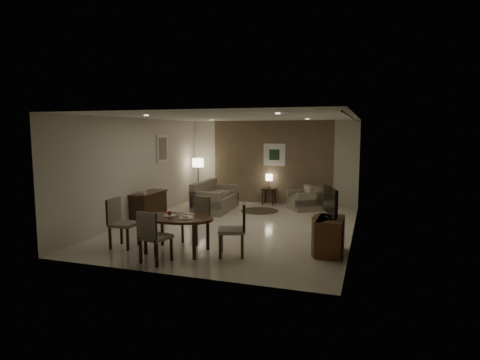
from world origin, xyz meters
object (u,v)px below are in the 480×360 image
(tv_cabinet, at_px, (330,236))
(chair_left, at_px, (124,223))
(chair_near, at_px, (156,236))
(chair_far, at_px, (195,220))
(console_desk, at_px, (149,206))
(armchair, at_px, (303,198))
(dining_table, at_px, (177,235))
(floor_lamp, at_px, (198,180))
(sofa, at_px, (216,196))
(chair_right, at_px, (232,230))
(side_table, at_px, (269,196))

(tv_cabinet, xyz_separation_m, chair_left, (-4.03, -0.89, 0.15))
(chair_near, height_order, chair_far, same)
(console_desk, xyz_separation_m, armchair, (3.67, 2.70, -0.02))
(chair_left, bearing_deg, armchair, -30.23)
(console_desk, height_order, dining_table, console_desk)
(dining_table, bearing_deg, floor_lamp, 109.92)
(chair_near, bearing_deg, armchair, -94.29)
(armchair, xyz_separation_m, floor_lamp, (-3.55, 0.22, 0.37))
(console_desk, relative_size, sofa, 0.65)
(dining_table, distance_m, chair_near, 0.70)
(chair_right, bearing_deg, chair_far, -139.72)
(floor_lamp, bearing_deg, chair_far, -66.59)
(chair_right, relative_size, side_table, 1.92)
(chair_near, bearing_deg, side_table, -82.29)
(chair_right, bearing_deg, side_table, 168.88)
(dining_table, bearing_deg, chair_right, 5.49)
(chair_left, xyz_separation_m, floor_lamp, (-0.74, 5.31, 0.23))
(console_desk, bearing_deg, chair_right, -35.44)
(chair_far, height_order, floor_lamp, floor_lamp)
(console_desk, xyz_separation_m, side_table, (2.47, 3.24, -0.11))
(chair_near, bearing_deg, console_desk, -44.55)
(chair_near, distance_m, armchair, 5.96)
(side_table, xyz_separation_m, floor_lamp, (-2.35, -0.32, 0.47))
(console_desk, relative_size, chair_far, 1.25)
(chair_far, bearing_deg, tv_cabinet, 17.64)
(tv_cabinet, distance_m, chair_right, 1.92)
(sofa, relative_size, armchair, 2.27)
(floor_lamp, bearing_deg, tv_cabinet, -42.86)
(console_desk, bearing_deg, chair_left, -70.14)
(tv_cabinet, relative_size, sofa, 0.49)
(chair_right, height_order, sofa, chair_right)
(chair_left, height_order, sofa, chair_left)
(dining_table, xyz_separation_m, sofa, (-0.83, 4.13, 0.08))
(tv_cabinet, relative_size, chair_right, 0.88)
(armchair, bearing_deg, chair_far, -57.14)
(chair_right, bearing_deg, chair_near, -73.88)
(dining_table, distance_m, floor_lamp, 5.60)
(side_table, bearing_deg, chair_left, -105.94)
(chair_far, bearing_deg, chair_left, -129.36)
(console_desk, distance_m, chair_left, 2.54)
(chair_left, distance_m, chair_right, 2.26)
(chair_right, bearing_deg, sofa, -172.27)
(sofa, distance_m, side_table, 1.93)
(tv_cabinet, bearing_deg, chair_left, -167.53)
(chair_near, xyz_separation_m, chair_right, (1.17, 0.79, 0.03))
(dining_table, bearing_deg, armchair, 71.87)
(chair_far, xyz_separation_m, sofa, (-0.88, 3.37, -0.05))
(tv_cabinet, height_order, chair_left, chair_left)
(sofa, bearing_deg, chair_left, 173.26)
(chair_left, relative_size, floor_lamp, 0.68)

